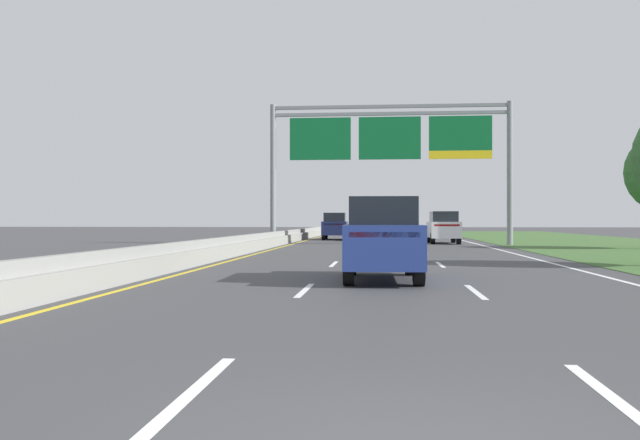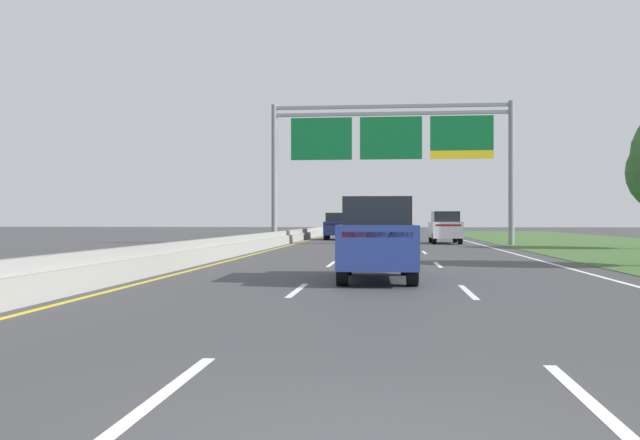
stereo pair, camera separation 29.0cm
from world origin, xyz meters
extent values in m
plane|color=#3D3D3F|center=(0.00, 35.00, 0.00)|extent=(220.00, 220.00, 0.00)
cube|color=white|center=(-1.85, 1.50, 0.00)|extent=(0.14, 3.00, 0.01)
cube|color=white|center=(-1.85, 10.50, 0.00)|extent=(0.14, 3.00, 0.01)
cube|color=white|center=(-1.85, 19.50, 0.00)|extent=(0.14, 3.00, 0.01)
cube|color=white|center=(-1.85, 28.50, 0.00)|extent=(0.14, 3.00, 0.01)
cube|color=white|center=(-1.85, 37.50, 0.00)|extent=(0.14, 3.00, 0.01)
cube|color=white|center=(-1.85, 46.50, 0.00)|extent=(0.14, 3.00, 0.01)
cube|color=white|center=(-1.85, 55.50, 0.00)|extent=(0.14, 3.00, 0.01)
cube|color=white|center=(-1.85, 64.50, 0.00)|extent=(0.14, 3.00, 0.01)
cube|color=white|center=(-1.85, 73.50, 0.00)|extent=(0.14, 3.00, 0.01)
cube|color=white|center=(-1.85, 82.50, 0.00)|extent=(0.14, 3.00, 0.01)
cube|color=white|center=(1.85, 1.50, 0.00)|extent=(0.14, 3.00, 0.01)
cube|color=white|center=(1.85, 10.50, 0.00)|extent=(0.14, 3.00, 0.01)
cube|color=white|center=(1.85, 19.50, 0.00)|extent=(0.14, 3.00, 0.01)
cube|color=white|center=(1.85, 28.50, 0.00)|extent=(0.14, 3.00, 0.01)
cube|color=white|center=(1.85, 37.50, 0.00)|extent=(0.14, 3.00, 0.01)
cube|color=white|center=(1.85, 46.50, 0.00)|extent=(0.14, 3.00, 0.01)
cube|color=white|center=(1.85, 55.50, 0.00)|extent=(0.14, 3.00, 0.01)
cube|color=white|center=(1.85, 64.50, 0.00)|extent=(0.14, 3.00, 0.01)
cube|color=white|center=(1.85, 73.50, 0.00)|extent=(0.14, 3.00, 0.01)
cube|color=white|center=(1.85, 82.50, 0.00)|extent=(0.14, 3.00, 0.01)
cube|color=white|center=(5.90, 35.00, 0.00)|extent=(0.16, 106.00, 0.01)
cube|color=gold|center=(-5.90, 35.00, 0.00)|extent=(0.16, 106.00, 0.01)
cube|color=#3D602D|center=(13.95, 35.00, 0.01)|extent=(14.00, 110.00, 0.02)
cube|color=gray|center=(-6.60, 35.00, 0.28)|extent=(0.60, 110.00, 0.55)
cube|color=gray|center=(-6.60, 35.00, 0.70)|extent=(0.25, 110.00, 0.30)
cylinder|color=gray|center=(-7.05, 38.47, 4.43)|extent=(0.36, 0.36, 8.86)
cylinder|color=gray|center=(7.65, 38.47, 4.43)|extent=(0.36, 0.36, 8.86)
cube|color=gray|center=(0.30, 38.47, 8.64)|extent=(14.70, 0.24, 0.20)
cube|color=gray|center=(0.30, 38.47, 8.19)|extent=(14.70, 0.24, 0.20)
cube|color=#0C602D|center=(-4.03, 38.29, 6.64)|extent=(3.83, 0.12, 2.64)
cube|color=#0C602D|center=(0.30, 38.29, 6.64)|extent=(3.83, 0.12, 2.64)
cube|color=#0C602D|center=(4.63, 38.29, 6.89)|extent=(3.83, 0.12, 2.14)
cube|color=yellow|center=(4.63, 38.29, 5.57)|extent=(3.83, 0.12, 0.50)
cube|color=slate|center=(-0.08, 47.97, 0.92)|extent=(2.05, 5.42, 1.00)
cube|color=black|center=(-0.09, 48.82, 1.81)|extent=(1.74, 1.92, 0.78)
cube|color=#B21414|center=(-0.06, 45.31, 1.22)|extent=(1.68, 0.10, 0.12)
cube|color=slate|center=(-0.07, 46.25, 1.52)|extent=(2.02, 1.96, 0.20)
cylinder|color=black|center=(-0.95, 49.80, 0.42)|extent=(0.31, 0.84, 0.84)
cylinder|color=black|center=(0.75, 49.82, 0.42)|extent=(0.31, 0.84, 0.84)
cylinder|color=black|center=(-0.92, 46.13, 0.42)|extent=(0.31, 0.84, 0.84)
cylinder|color=black|center=(0.78, 46.15, 0.42)|extent=(0.31, 0.84, 0.84)
cube|color=#161E47|center=(-3.87, 49.55, 0.91)|extent=(2.00, 4.74, 1.05)
cube|color=black|center=(-3.87, 49.40, 1.77)|extent=(1.70, 3.03, 0.68)
cube|color=#B21414|center=(-3.82, 47.24, 1.22)|extent=(1.60, 0.11, 0.12)
cylinder|color=black|center=(-4.72, 51.13, 0.38)|extent=(0.28, 0.77, 0.76)
cylinder|color=black|center=(-3.09, 51.16, 0.38)|extent=(0.28, 0.77, 0.76)
cylinder|color=black|center=(-4.66, 47.93, 0.38)|extent=(0.28, 0.77, 0.76)
cylinder|color=black|center=(-3.02, 47.97, 0.38)|extent=(0.28, 0.77, 0.76)
cube|color=silver|center=(3.88, 41.53, 0.91)|extent=(1.93, 4.71, 1.05)
cube|color=black|center=(3.88, 41.38, 1.77)|extent=(1.65, 3.01, 0.68)
cube|color=#B21414|center=(3.89, 39.22, 1.22)|extent=(1.60, 0.09, 0.12)
cylinder|color=black|center=(3.05, 43.13, 0.38)|extent=(0.26, 0.76, 0.76)
cylinder|color=black|center=(4.69, 43.13, 0.38)|extent=(0.26, 0.76, 0.76)
cylinder|color=black|center=(3.07, 39.93, 0.38)|extent=(0.26, 0.76, 0.76)
cylinder|color=black|center=(4.71, 39.94, 0.38)|extent=(0.26, 0.76, 0.76)
cube|color=navy|center=(-0.16, 13.25, 0.91)|extent=(2.01, 4.75, 1.05)
cube|color=black|center=(-0.15, 13.10, 1.77)|extent=(1.71, 3.04, 0.68)
cube|color=#B21414|center=(-0.10, 10.94, 1.22)|extent=(1.60, 0.12, 0.12)
cylinder|color=black|center=(-1.02, 14.83, 0.38)|extent=(0.28, 0.77, 0.76)
cylinder|color=black|center=(0.62, 14.87, 0.38)|extent=(0.28, 0.77, 0.76)
cylinder|color=black|center=(-0.94, 11.64, 0.38)|extent=(0.28, 0.77, 0.76)
cylinder|color=black|center=(0.70, 11.68, 0.38)|extent=(0.28, 0.77, 0.76)
camera|label=1|loc=(-0.14, -4.52, 1.55)|focal=38.55mm
camera|label=2|loc=(0.14, -4.50, 1.55)|focal=38.55mm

